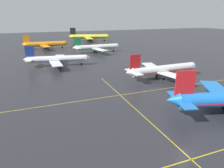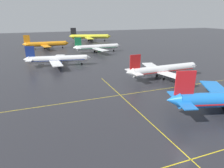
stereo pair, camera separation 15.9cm
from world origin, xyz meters
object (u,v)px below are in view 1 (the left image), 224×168
at_px(airliner_far_left_stand, 97,47).
at_px(airliner_far_right_stand, 46,44).
at_px(airliner_third_row, 57,59).
at_px(airliner_second_row, 163,70).
at_px(airliner_distant_taxiway, 89,37).

relative_size(airliner_far_left_stand, airliner_far_right_stand, 1.00).
height_order(airliner_third_row, airliner_far_right_stand, airliner_far_right_stand).
bearing_deg(airliner_far_right_stand, airliner_far_left_stand, -42.21).
bearing_deg(airliner_second_row, airliner_distant_taxiway, 88.45).
height_order(airliner_third_row, airliner_far_left_stand, airliner_far_left_stand).
bearing_deg(airliner_second_row, airliner_far_left_stand, 96.77).
bearing_deg(airliner_distant_taxiway, airliner_third_row, -113.72).
xyz_separation_m(airliner_far_left_stand, airliner_distant_taxiway, (11.34, 63.01, 0.71)).
relative_size(airliner_second_row, airliner_distant_taxiway, 0.84).
relative_size(airliner_second_row, airliner_far_left_stand, 1.00).
height_order(airliner_second_row, airliner_third_row, airliner_second_row).
bearing_deg(airliner_far_right_stand, airliner_distant_taxiway, 38.52).
xyz_separation_m(airliner_third_row, airliner_far_right_stand, (-2.19, 58.68, 0.10)).
relative_size(airliner_third_row, airliner_far_left_stand, 0.97).
distance_m(airliner_second_row, airliner_distant_taxiway, 129.13).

